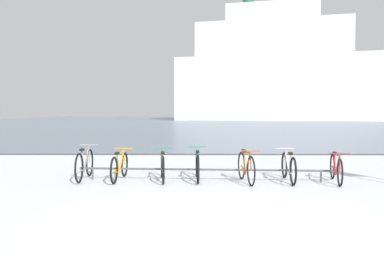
{
  "coord_description": "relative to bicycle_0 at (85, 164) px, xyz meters",
  "views": [
    {
      "loc": [
        -0.32,
        -5.99,
        1.71
      ],
      "look_at": [
        -0.42,
        7.21,
        1.16
      ],
      "focal_mm": 38.27,
      "sensor_mm": 36.0,
      "label": 1
    }
  ],
  "objects": [
    {
      "name": "bicycle_1",
      "position": [
        0.89,
        -0.11,
        -0.04
      ],
      "size": [
        0.46,
        1.73,
        0.76
      ],
      "color": "black",
      "rests_on": "ground"
    },
    {
      "name": "bicycle_5",
      "position": [
        5.02,
        -0.28,
        -0.03
      ],
      "size": [
        0.46,
        1.76,
        0.78
      ],
      "color": "black",
      "rests_on": "ground"
    },
    {
      "name": "bicycle_0",
      "position": [
        0.0,
        0.0,
        0.0
      ],
      "size": [
        0.46,
        1.79,
        0.84
      ],
      "color": "black",
      "rests_on": "ground"
    },
    {
      "name": "ferry_ship",
      "position": [
        17.81,
        66.31,
        8.45
      ],
      "size": [
        38.32,
        20.33,
        26.26
      ],
      "color": "white",
      "rests_on": "ground"
    },
    {
      "name": "bicycle_2",
      "position": [
        1.96,
        -0.15,
        -0.03
      ],
      "size": [
        0.46,
        1.69,
        0.78
      ],
      "color": "black",
      "rests_on": "ground"
    },
    {
      "name": "ground",
      "position": [
        3.08,
        49.76,
        -0.42
      ],
      "size": [
        80.0,
        132.0,
        0.08
      ],
      "color": "silver"
    },
    {
      "name": "bicycle_3",
      "position": [
        2.82,
        -0.07,
        -0.02
      ],
      "size": [
        0.46,
        1.77,
        0.8
      ],
      "color": "black",
      "rests_on": "ground"
    },
    {
      "name": "bicycle_6",
      "position": [
        6.12,
        -0.4,
        -0.04
      ],
      "size": [
        0.47,
        1.68,
        0.75
      ],
      "color": "black",
      "rests_on": "ground"
    },
    {
      "name": "bicycle_4",
      "position": [
        3.97,
        -0.42,
        -0.01
      ],
      "size": [
        0.46,
        1.66,
        0.81
      ],
      "color": "black",
      "rests_on": "ground"
    },
    {
      "name": "bike_rack",
      "position": [
        2.99,
        -0.21,
        -0.11
      ],
      "size": [
        6.18,
        0.47,
        0.31
      ],
      "color": "#4C5156",
      "rests_on": "ground"
    }
  ]
}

